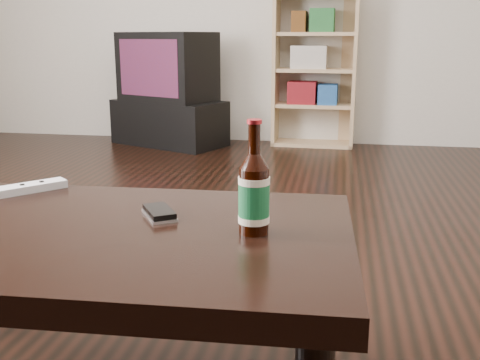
% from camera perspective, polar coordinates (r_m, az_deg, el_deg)
% --- Properties ---
extents(floor, '(5.00, 6.00, 0.01)m').
position_cam_1_polar(floor, '(1.93, -12.28, -12.13)').
color(floor, black).
rests_on(floor, ground).
extents(tv_stand, '(0.99, 0.76, 0.35)m').
position_cam_1_polar(tv_stand, '(4.56, -7.18, 5.81)').
color(tv_stand, black).
rests_on(tv_stand, floor).
extents(tv, '(0.82, 0.69, 0.53)m').
position_cam_1_polar(tv, '(4.51, -7.37, 11.34)').
color(tv, black).
rests_on(tv, tv_stand).
extents(bookshelf, '(0.65, 0.31, 1.18)m').
position_cam_1_polar(bookshelf, '(4.52, 7.55, 11.33)').
color(bookshelf, tan).
rests_on(bookshelf, floor).
extents(coffee_table, '(1.19, 0.73, 0.44)m').
position_cam_1_polar(coffee_table, '(1.31, -15.10, -7.07)').
color(coffee_table, black).
rests_on(coffee_table, floor).
extents(beer_bottle, '(0.07, 0.07, 0.25)m').
position_cam_1_polar(beer_bottle, '(1.19, 1.43, -1.44)').
color(beer_bottle, black).
rests_on(beer_bottle, coffee_table).
extents(phone, '(0.11, 0.13, 0.02)m').
position_cam_1_polar(phone, '(1.33, -8.20, -3.34)').
color(phone, silver).
rests_on(phone, coffee_table).
extents(remote, '(0.16, 0.18, 0.02)m').
position_cam_1_polar(remote, '(1.63, -20.52, -0.72)').
color(remote, silver).
rests_on(remote, coffee_table).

